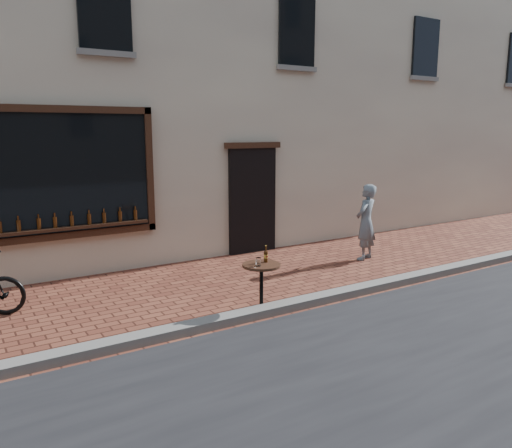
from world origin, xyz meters
TOP-DOWN VIEW (x-y plane):
  - ground at (0.00, 0.00)m, footprint 90.00×90.00m
  - kerb at (0.00, 0.20)m, footprint 90.00×0.25m
  - shop_building at (0.00, 6.50)m, footprint 28.00×6.20m
  - bistro_table at (0.15, 0.35)m, footprint 0.55×0.55m
  - pedestrian at (3.51, 1.74)m, footprint 0.65×0.54m

SIDE VIEW (x-z plane):
  - ground at x=0.00m, z-range 0.00..0.00m
  - kerb at x=0.00m, z-range 0.00..0.12m
  - bistro_table at x=0.15m, z-range 0.03..0.97m
  - pedestrian at x=3.51m, z-range 0.00..1.52m
  - shop_building at x=0.00m, z-range 0.00..10.00m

